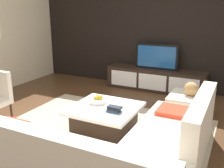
% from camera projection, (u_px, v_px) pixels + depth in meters
% --- Properties ---
extents(ground_plane, '(14.00, 14.00, 0.00)m').
position_uv_depth(ground_plane, '(108.00, 133.00, 3.99)').
color(ground_plane, '#4C301C').
extents(feature_wall_back, '(6.40, 0.12, 2.80)m').
position_uv_depth(feature_wall_back, '(162.00, 28.00, 5.91)').
color(feature_wall_back, black).
rests_on(feature_wall_back, ground).
extents(area_rug, '(3.17, 2.43, 0.01)m').
position_uv_depth(area_rug, '(102.00, 132.00, 4.03)').
color(area_rug, tan).
rests_on(area_rug, ground).
extents(media_console, '(2.25, 0.49, 0.50)m').
position_uv_depth(media_console, '(155.00, 80.00, 5.98)').
color(media_console, black).
rests_on(media_console, ground).
extents(television, '(0.97, 0.06, 0.57)m').
position_uv_depth(television, '(157.00, 57.00, 5.82)').
color(television, black).
rests_on(television, media_console).
extents(sectional_couch, '(2.45, 2.40, 0.82)m').
position_uv_depth(sectional_couch, '(114.00, 153.00, 2.95)').
color(sectional_couch, beige).
rests_on(sectional_couch, ground).
extents(coffee_table, '(1.01, 0.99, 0.38)m').
position_uv_depth(coffee_table, '(105.00, 118.00, 4.06)').
color(coffee_table, black).
rests_on(coffee_table, ground).
extents(ottoman, '(0.70, 0.70, 0.40)m').
position_uv_depth(ottoman, '(189.00, 106.00, 4.52)').
color(ottoman, beige).
rests_on(ottoman, ground).
extents(fruit_bowl, '(0.28, 0.28, 0.14)m').
position_uv_depth(fruit_bowl, '(98.00, 100.00, 4.16)').
color(fruit_bowl, silver).
rests_on(fruit_bowl, coffee_table).
extents(decorative_ball, '(0.24, 0.24, 0.24)m').
position_uv_depth(decorative_ball, '(191.00, 89.00, 4.43)').
color(decorative_ball, '#AD8451').
rests_on(decorative_ball, ottoman).
extents(book_stack, '(0.22, 0.12, 0.09)m').
position_uv_depth(book_stack, '(114.00, 109.00, 3.80)').
color(book_stack, '#2D516B').
rests_on(book_stack, coffee_table).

